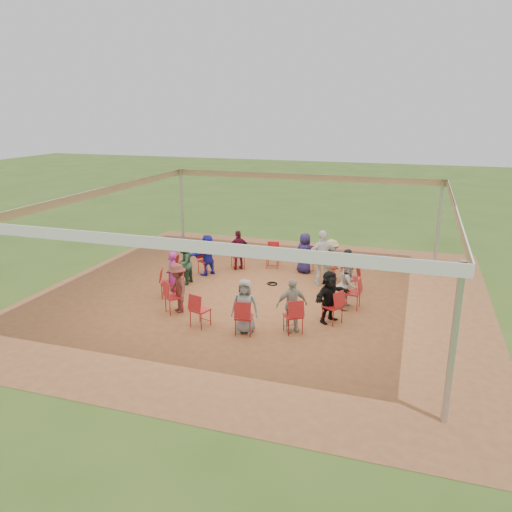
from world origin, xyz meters
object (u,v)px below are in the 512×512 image
(chair_3, at_px, (306,259))
(person_seated_9, at_px, (245,306))
(chair_4, at_px, (273,255))
(chair_6, at_px, (206,261))
(person_seated_3, at_px, (305,253))
(person_seated_4, at_px, (239,250))
(person_seated_0, at_px, (348,284))
(person_seated_2, at_px, (331,260))
(chair_1, at_px, (351,279))
(chair_5, at_px, (238,256))
(chair_2, at_px, (334,267))
(person_seated_6, at_px, (184,263))
(chair_10, at_px, (200,310))
(chair_12, at_px, (293,316))
(chair_7, at_px, (181,270))
(laptop, at_px, (343,285))
(person_seated_11, at_px, (329,297))
(chair_13, at_px, (332,307))
(person_seated_8, at_px, (178,288))
(chair_9, at_px, (174,297))
(person_seated_7, at_px, (172,275))
(person_seated_10, at_px, (292,305))
(chair_8, at_px, (168,283))
(standing_person, at_px, (323,258))
(chair_0, at_px, (352,293))
(person_seated_1, at_px, (348,271))
(person_seated_5, at_px, (208,255))
(chair_11, at_px, (244,317))

(chair_3, relative_size, person_seated_9, 0.65)
(chair_4, height_order, chair_6, same)
(person_seated_3, relative_size, person_seated_4, 1.00)
(person_seated_0, relative_size, person_seated_2, 1.00)
(chair_1, relative_size, chair_5, 1.00)
(chair_4, relative_size, person_seated_3, 0.65)
(chair_1, relative_size, chair_2, 1.00)
(chair_4, relative_size, person_seated_6, 0.65)
(chair_10, relative_size, chair_12, 1.00)
(chair_7, xyz_separation_m, person_seated_2, (4.48, 1.73, 0.24))
(person_seated_0, bearing_deg, chair_6, 76.85)
(chair_1, relative_size, laptop, 2.50)
(chair_1, relative_size, person_seated_0, 0.65)
(chair_2, height_order, person_seated_11, person_seated_11)
(chair_3, xyz_separation_m, person_seated_11, (1.47, -3.90, 0.24))
(chair_13, xyz_separation_m, person_seated_8, (-4.13, -0.57, 0.24))
(chair_4, xyz_separation_m, chair_10, (-0.37, -5.30, 0.00))
(chair_9, xyz_separation_m, person_seated_7, (-0.58, 1.04, 0.24))
(person_seated_10, bearing_deg, person_seated_6, 115.71)
(chair_6, xyz_separation_m, person_seated_0, (4.97, -1.53, 0.24))
(person_seated_4, height_order, person_seated_11, same)
(chair_6, distance_m, person_seated_10, 5.21)
(chair_8, distance_m, person_seated_11, 4.81)
(chair_1, bearing_deg, standing_person, 41.96)
(person_seated_7, bearing_deg, person_seated_0, 77.14)
(chair_0, height_order, person_seated_3, person_seated_3)
(person_seated_6, xyz_separation_m, person_seated_9, (3.00, -2.76, 0.00))
(chair_2, relative_size, chair_12, 1.00)
(chair_3, xyz_separation_m, chair_13, (1.58, -3.96, 0.00))
(person_seated_9, bearing_deg, chair_2, 63.66)
(chair_1, xyz_separation_m, person_seated_3, (-1.78, 1.49, 0.24))
(chair_5, xyz_separation_m, person_seated_1, (3.97, -1.28, 0.24))
(chair_1, distance_m, person_seated_7, 5.34)
(laptop, bearing_deg, chair_13, -179.61)
(chair_0, xyz_separation_m, person_seated_5, (-4.98, 1.48, 0.24))
(chair_8, height_order, person_seated_8, person_seated_8)
(person_seated_5, xyz_separation_m, person_seated_11, (4.53, -2.58, 0.00))
(person_seated_2, distance_m, standing_person, 0.51)
(chair_11, height_order, laptop, chair_11)
(person_seated_9, bearing_deg, chair_8, 143.04)
(chair_13, xyz_separation_m, person_seated_7, (-4.79, 0.39, 0.24))
(chair_6, xyz_separation_m, standing_person, (3.92, 0.14, 0.43))
(chair_1, xyz_separation_m, chair_12, (-0.99, -3.25, 0.00))
(chair_0, height_order, person_seated_7, person_seated_7)
(chair_3, height_order, chair_13, same)
(person_seated_1, bearing_deg, person_seated_6, 77.14)
(person_seated_2, bearing_deg, chair_11, 116.34)
(chair_5, height_order, person_seated_7, person_seated_7)
(person_seated_3, bearing_deg, chair_10, 90.00)
(chair_5, distance_m, chair_8, 3.40)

